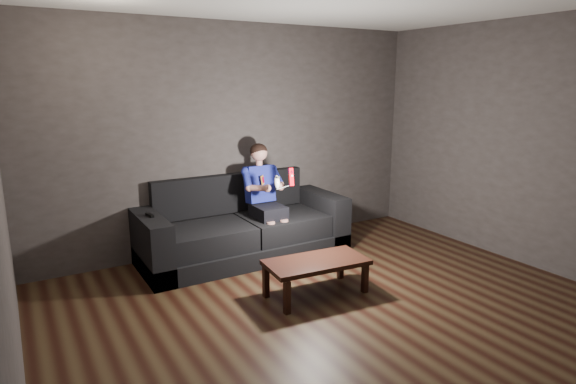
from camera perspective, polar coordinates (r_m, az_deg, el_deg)
floor at (r=4.24m, az=9.30°, el=-15.72°), size 5.00×5.00×0.00m
back_wall at (r=5.88m, az=-6.01°, el=6.40°), size 5.00×0.04×2.70m
right_wall at (r=5.72m, az=29.56°, el=4.57°), size 0.04×5.00×2.70m
sofa at (r=5.71m, az=-5.54°, el=-4.55°), size 2.40×1.04×0.93m
child at (r=5.65m, az=-2.85°, el=0.31°), size 0.49×0.60×1.20m
wii_remote_red at (r=5.25m, az=0.36°, el=1.81°), size 0.06×0.08×0.20m
nunchuk_white at (r=5.18m, az=-1.31°, el=1.19°), size 0.08×0.11×0.16m
wii_remote_black at (r=5.19m, az=-16.09°, el=-2.65°), size 0.06×0.15×0.03m
coffee_table at (r=4.67m, az=3.36°, el=-8.60°), size 1.01×0.57×0.35m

